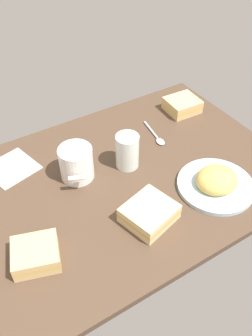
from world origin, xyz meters
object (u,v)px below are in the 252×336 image
spoon (156,137)px  sandwich_extra (182,105)px  plate_of_food (216,182)px  coffee_mug_black (76,163)px  glass_of_milk (127,153)px  paper_napkin (12,168)px  sandwich_main (149,213)px  sandwich_side (36,254)px

spoon → sandwich_extra: bearing=-154.2°
plate_of_food → spoon: (1.15, -25.80, -1.45)cm
coffee_mug_black → spoon: (-28.47, -2.42, -4.53)cm
sandwich_extra → glass_of_milk: glass_of_milk is taller
plate_of_food → paper_napkin: 57.16cm
glass_of_milk → paper_napkin: 33.25cm
glass_of_milk → sandwich_main: bearing=73.1°
sandwich_side → spoon: size_ratio=0.95×
sandwich_extra → coffee_mug_black: bearing=12.9°
sandwich_main → paper_napkin: sandwich_main is taller
sandwich_side → sandwich_extra: 70.71cm
sandwich_extra → spoon: bearing=25.8°
sandwich_side → glass_of_milk: bearing=-154.4°
plate_of_food → sandwich_extra: size_ratio=1.88×
plate_of_food → sandwich_side: 49.41cm
glass_of_milk → coffee_mug_black: bearing=-13.2°
sandwich_main → glass_of_milk: bearing=-106.9°
sandwich_main → sandwich_extra: 49.27cm
coffee_mug_black → glass_of_milk: (-14.12, 3.32, -0.31)cm
coffee_mug_black → sandwich_side: (19.64, 19.50, -2.71)cm
coffee_mug_black → glass_of_milk: bearing=166.8°
sandwich_side → sandwich_extra: same height
coffee_mug_black → spoon: size_ratio=0.89×
glass_of_milk → paper_napkin: size_ratio=0.82×
plate_of_food → coffee_mug_black: 37.86cm
plate_of_food → sandwich_extra: (-14.92, -33.55, 0.37)cm
spoon → paper_napkin: size_ratio=1.05×
sandwich_side → paper_napkin: sandwich_side is taller
glass_of_milk → spoon: 16.02cm
plate_of_food → sandwich_main: 21.48cm
plate_of_food → spoon: 25.86cm
sandwich_side → spoon: bearing=-155.5°
plate_of_food → coffee_mug_black: bearing=-38.3°
sandwich_extra → spoon: 17.93cm
coffee_mug_black → sandwich_side: coffee_mug_black is taller
sandwich_main → glass_of_milk: 20.74cm
glass_of_milk → spoon: glass_of_milk is taller
sandwich_side → glass_of_milk: size_ratio=1.22×
sandwich_side → spoon: (-48.11, -21.92, -1.82)cm
sandwich_main → spoon: sandwich_main is taller
sandwich_side → paper_napkin: 32.65cm
plate_of_food → sandwich_extra: 36.72cm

